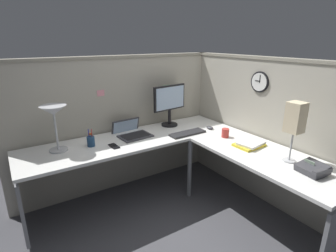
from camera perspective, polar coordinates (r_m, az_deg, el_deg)
The scene contains 18 objects.
ground_plane at distance 3.07m, azimuth 3.86°, elevation -16.79°, with size 6.80×6.80×0.00m, color #47474C.
cubicle_wall_back at distance 3.24m, azimuth -10.29°, elevation 0.61°, with size 2.57×0.12×1.58m.
cubicle_wall_right at distance 3.11m, azimuth 20.19°, elevation -1.02°, with size 0.12×2.37×1.58m.
desk at distance 2.64m, azimuth 2.21°, elevation -7.02°, with size 2.35×2.15×0.73m.
monitor at distance 3.24m, azimuth 0.34°, elevation 5.09°, with size 0.46×0.20×0.50m.
laptop at distance 3.02m, azimuth -7.92°, elevation -1.35°, with size 0.37×0.40×0.22m.
keyboard at distance 3.02m, azimuth 4.18°, elevation -1.54°, with size 0.43×0.14×0.02m, color #232326.
computer_mouse at distance 3.21m, azimuth 8.94°, elevation -0.35°, with size 0.06×0.10×0.03m, color #38383D.
desk_lamp_dome at distance 2.67m, azimuth -23.23°, elevation 2.32°, with size 0.24×0.24×0.44m.
pen_cup at distance 2.77m, azimuth -16.16°, elevation -3.14°, with size 0.08×0.08×0.18m.
cell_phone at distance 2.72m, azimuth -11.48°, elevation -4.24°, with size 0.07×0.14×0.01m, color black.
office_phone at distance 2.44m, azimuth 28.59°, elevation -8.10°, with size 0.22×0.23×0.11m.
book_stack at distance 2.80m, azimuth 17.09°, elevation -3.73°, with size 0.30×0.23×0.04m.
desk_lamp_paper at distance 2.47m, azimuth 25.55°, elevation 1.30°, with size 0.13×0.13×0.53m.
coffee_mug at distance 2.97m, azimuth 12.15°, elevation -1.45°, with size 0.08×0.08×0.10m, color #B2332D.
wall_clock at distance 3.01m, azimuth 19.07°, elevation 8.90°, with size 0.04×0.22×0.22m.
pinned_note_leftmost at distance 3.03m, azimuth -14.18°, elevation 6.83°, with size 0.08×0.00×0.07m, color pink.
pinned_note_middle at distance 3.39m, azimuth -0.35°, elevation 7.98°, with size 0.11×0.00×0.09m, color #8CCC99.
Camera 1 is at (-1.52, -2.00, 1.75)m, focal length 28.52 mm.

